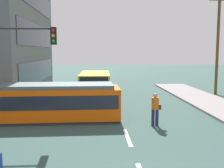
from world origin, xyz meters
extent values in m
plane|color=#334F49|center=(0.00, 10.00, 0.00)|extent=(120.00, 120.00, 0.00)
cube|color=silver|center=(0.00, 6.00, 0.01)|extent=(0.16, 2.40, 0.01)
cube|color=silver|center=(0.00, 15.34, 0.01)|extent=(0.16, 2.40, 0.01)
cube|color=silver|center=(0.00, 21.34, 0.01)|extent=(0.16, 2.40, 0.01)
cube|color=#2D3847|center=(-6.49, 19.87, 1.92)|extent=(0.06, 13.65, 1.92)
cube|color=#2D3847|center=(-6.49, 19.87, 5.12)|extent=(0.06, 13.65, 1.92)
cube|color=#EA5608|center=(-3.39, 9.34, 0.96)|extent=(6.62, 2.60, 1.62)
cube|color=#2D2D2D|center=(-3.39, 9.34, 0.07)|extent=(6.49, 2.47, 0.15)
cube|color=#4C6164|center=(-3.39, 9.34, 1.87)|extent=(5.96, 2.21, 0.20)
cube|color=#1E232D|center=(-3.39, 9.34, 1.15)|extent=(6.36, 2.63, 0.71)
cube|color=gold|center=(-1.38, 18.70, 1.06)|extent=(2.69, 6.05, 1.51)
cube|color=black|center=(-1.47, 15.76, 1.28)|extent=(2.25, 0.19, 0.91)
cube|color=black|center=(-1.38, 18.70, 1.33)|extent=(2.70, 5.15, 0.61)
cylinder|color=black|center=(-1.44, 16.79, 0.45)|extent=(2.58, 0.98, 0.90)
cylinder|color=black|center=(-1.32, 20.60, 0.45)|extent=(2.58, 0.98, 0.90)
cylinder|color=#232050|center=(1.48, 7.73, 0.42)|extent=(0.16, 0.16, 0.85)
cylinder|color=#232050|center=(1.68, 7.73, 0.42)|extent=(0.16, 0.16, 0.85)
cylinder|color=#C96216|center=(1.58, 7.73, 1.15)|extent=(0.36, 0.36, 0.60)
sphere|color=tan|center=(1.58, 7.73, 1.56)|extent=(0.22, 0.22, 0.22)
cube|color=#63270B|center=(1.80, 7.78, 0.95)|extent=(0.22, 0.15, 0.24)
cylinder|color=#333333|center=(-4.87, 8.05, 4.80)|extent=(3.00, 0.10, 0.10)
cube|color=black|center=(-3.37, 8.05, 4.45)|extent=(0.28, 0.24, 0.84)
sphere|color=red|center=(-3.37, 7.92, 4.70)|extent=(0.16, 0.16, 0.16)
sphere|color=gold|center=(-3.37, 7.92, 4.45)|extent=(0.16, 0.16, 0.16)
sphere|color=green|center=(-3.37, 7.92, 4.20)|extent=(0.16, 0.16, 0.16)
cylinder|color=brown|center=(9.09, 17.43, 4.30)|extent=(0.24, 0.24, 8.61)
cube|color=brown|center=(9.09, 17.43, 8.01)|extent=(1.80, 0.12, 0.12)
camera|label=1|loc=(-1.41, -5.38, 3.72)|focal=43.67mm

